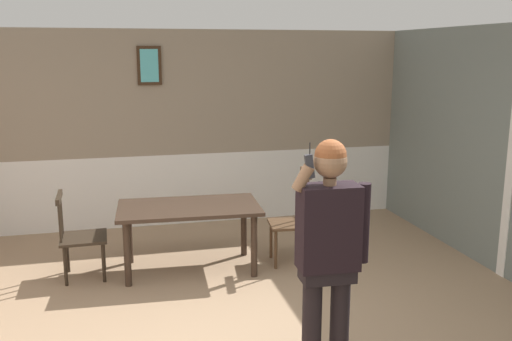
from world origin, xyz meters
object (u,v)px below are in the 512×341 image
at_px(chair_by_doorway, 292,220).
at_px(person_figure, 329,244).
at_px(chair_near_window, 80,236).
at_px(dining_table, 189,214).

distance_m(chair_by_doorway, person_figure, 2.34).
distance_m(chair_near_window, person_figure, 3.04).
bearing_deg(person_figure, chair_by_doorway, -98.76).
bearing_deg(person_figure, dining_table, -70.70).
relative_size(chair_near_window, chair_by_doorway, 0.86).
relative_size(dining_table, person_figure, 0.87).
xyz_separation_m(dining_table, chair_by_doorway, (1.14, -0.06, -0.14)).
bearing_deg(chair_near_window, dining_table, 85.73).
distance_m(dining_table, chair_by_doorway, 1.15).
xyz_separation_m(chair_near_window, person_figure, (1.84, -2.35, 0.58)).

